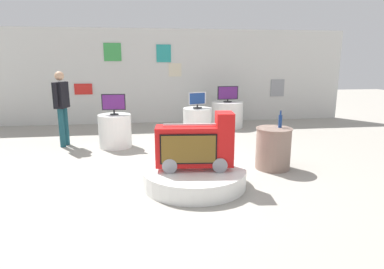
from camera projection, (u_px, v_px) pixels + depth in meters
ground_plane at (175, 176)px, 5.47m from camera, size 30.00×30.00×0.00m
back_wall_display at (160, 77)px, 9.95m from camera, size 11.68×0.13×2.81m
main_display_pedestal at (194, 177)px, 5.05m from camera, size 1.59×1.59×0.26m
novelty_firetruck_tv at (196, 146)px, 4.94m from camera, size 1.19×0.51×0.87m
display_pedestal_left_rear at (115, 131)px, 7.25m from camera, size 0.71×0.71×0.73m
tv_on_left_rear at (114, 103)px, 7.11m from camera, size 0.51×0.19×0.45m
display_pedestal_center_rear at (197, 123)px, 8.22m from camera, size 0.71×0.71×0.73m
tv_on_center_rear at (197, 100)px, 8.09m from camera, size 0.45×0.24×0.39m
display_pedestal_right_rear at (227, 114)px, 9.44m from camera, size 0.90×0.90×0.73m
tv_on_right_rear at (228, 94)px, 9.30m from camera, size 0.60×0.24×0.45m
side_table_round at (273, 148)px, 5.79m from camera, size 0.63×0.63×0.73m
bottle_on_side_table at (280, 121)px, 5.73m from camera, size 0.06×0.06×0.30m
shopper_browsing_near_truck at (62, 103)px, 7.20m from camera, size 0.28×0.55×1.66m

